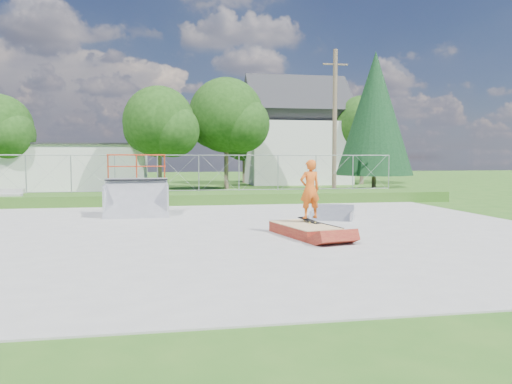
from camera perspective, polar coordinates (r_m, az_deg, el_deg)
The scene contains 19 objects.
ground at distance 14.42m, azimuth -3.82°, elevation -4.71°, with size 120.00×120.00×0.00m, color #275718.
concrete_pad at distance 14.42m, azimuth -3.82°, elevation -4.63°, with size 20.00×16.00×0.04m, color gray.
grass_berm at distance 23.80m, azimuth -6.38°, elevation -0.68°, with size 24.00×3.00×0.50m, color #275718.
grind_box at distance 13.83m, azimuth 5.52°, elevation -4.39°, with size 1.59×2.47×0.34m.
quarter_pipe at distance 18.79m, azimuth -13.53°, elevation 0.72°, with size 2.29×1.94×2.29m, color #B0B4B9, non-canonical shape.
flat_bank_ramp at distance 17.64m, azimuth 8.71°, elevation -2.44°, with size 1.42×1.52×0.44m, color #B0B4B9, non-canonical shape.
skateboard at distance 14.23m, azimuth 6.15°, elevation -3.29°, with size 0.22×0.80×0.02m, color black.
skater at distance 14.15m, azimuth 6.17°, elevation 0.04°, with size 0.60×0.40×1.66m, color #D65716.
concrete_stairs at distance 23.96m, azimuth -26.98°, elevation -0.70°, with size 1.50×1.60×0.80m, color gray, non-canonical shape.
chain_link_fence at distance 24.73m, azimuth -6.55°, elevation 2.16°, with size 20.00×0.06×1.80m, color #9799A0, non-canonical shape.
utility_building_flat at distance 36.74m, azimuth -20.31°, elevation 2.69°, with size 10.00×6.00×3.00m, color beige.
gable_house at distance 41.57m, azimuth 4.56°, elevation 6.27°, with size 8.40×6.08×8.94m.
utility_pole at distance 27.76m, azimuth 8.98°, elevation 7.71°, with size 0.24×0.24×8.00m, color brown.
tree_left_near at distance 32.07m, azimuth -10.60°, elevation 7.61°, with size 4.76×4.48×6.65m.
tree_center at distance 34.36m, azimuth -2.92°, elevation 8.44°, with size 5.44×5.12×7.60m.
tree_left_far at distance 35.55m, azimuth -27.04°, elevation 6.39°, with size 4.42×4.16×6.18m.
tree_right_far at distance 41.23m, azimuth 12.50°, elevation 7.19°, with size 5.10×4.80×7.12m.
tree_back_mid at distance 42.60m, azimuth -1.04°, elevation 5.95°, with size 4.08×3.84×5.70m.
conifer_tree at distance 34.12m, azimuth 13.43°, elevation 8.71°, with size 5.04×5.04×9.10m.
Camera 1 is at (-1.58, -14.17, 2.18)m, focal length 35.00 mm.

